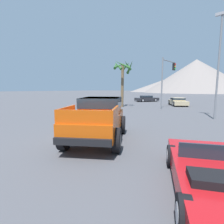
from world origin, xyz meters
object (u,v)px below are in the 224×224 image
Objects in this scene: orange_pickup_truck at (99,116)px; palm_tree_short at (123,72)px; parked_car_dark at (147,98)px; street_lamp_post at (219,57)px; red_convertible_car at (215,178)px; traffic_light_main at (168,74)px; parked_car_tan at (178,101)px.

orange_pickup_truck is 15.24m from palm_tree_short.
parked_car_dark is 0.76× the size of palm_tree_short.
street_lamp_post is (2.98, 9.70, 3.62)m from orange_pickup_truck.
red_convertible_car is at bearing -78.68° from street_lamp_post.
red_convertible_car is 0.76× the size of palm_tree_short.
parked_car_dark is 11.40m from palm_tree_short.
palm_tree_short is at bearing 113.89° from traffic_light_main.
palm_tree_short is (-8.27, 12.36, 3.37)m from orange_pickup_truck.
orange_pickup_truck is at bearing 65.43° from parked_car_tan.
palm_tree_short reaches higher than traffic_light_main.
parked_car_tan is at bearing 2.25° from parked_car_dark.
parked_car_dark is 0.78× the size of traffic_light_main.
street_lamp_post is (6.19, -4.90, 0.63)m from traffic_light_main.
parked_car_tan is 0.77× the size of palm_tree_short.
palm_tree_short is (2.49, -10.41, 3.92)m from parked_car_dark.
orange_pickup_truck is 1.14× the size of red_convertible_car.
traffic_light_main is 7.92m from street_lamp_post.
palm_tree_short is (-5.05, -2.24, 0.38)m from traffic_light_main.
palm_tree_short is at bearing -46.81° from parked_car_dark.
red_convertible_car is 0.57× the size of street_lamp_post.
orange_pickup_truck is 10.77m from street_lamp_post.
parked_car_dark is at bearing 95.82° from red_convertible_car.
orange_pickup_truck is 0.88× the size of traffic_light_main.
traffic_light_main is 0.98× the size of palm_tree_short.
street_lamp_post is at bearing 73.75° from red_convertible_car.
parked_car_dark is 0.58× the size of street_lamp_post.
traffic_light_main is at bearing 141.66° from street_lamp_post.
palm_tree_short reaches higher than parked_car_dark.
street_lamp_post is 1.32× the size of palm_tree_short.
parked_car_dark is at bearing 103.44° from palm_tree_short.
traffic_light_main is 0.74× the size of street_lamp_post.
street_lamp_post reaches higher than palm_tree_short.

